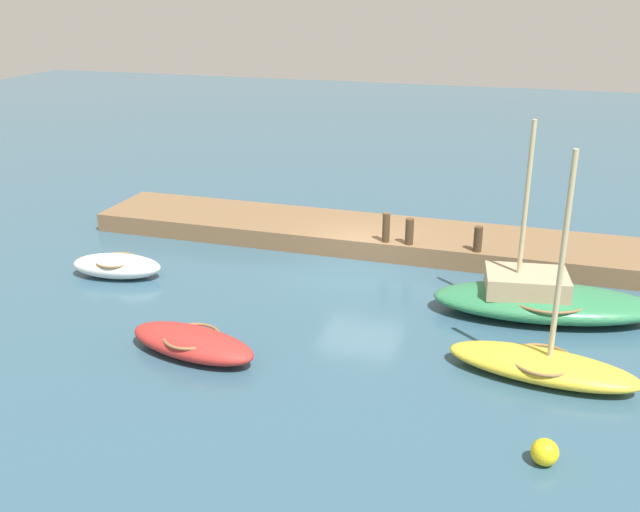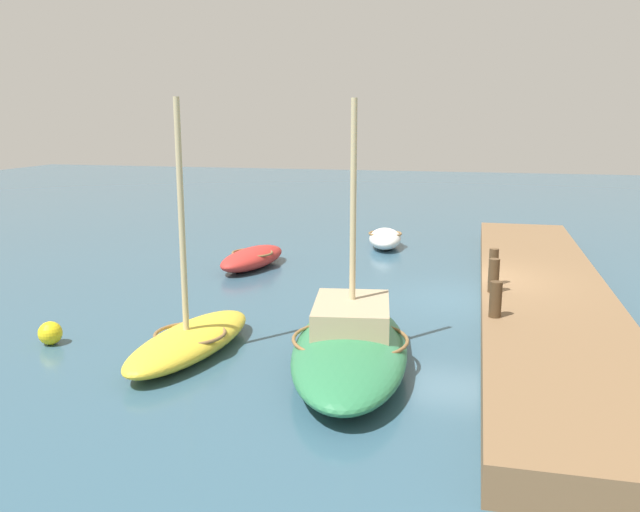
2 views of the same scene
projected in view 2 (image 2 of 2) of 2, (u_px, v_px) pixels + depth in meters
name	position (u px, v px, depth m)	size (l,w,h in m)	color
ground_plane	(466.00, 300.00, 17.21)	(84.00, 84.00, 0.00)	#33566B
dock_platform	(543.00, 294.00, 16.71)	(19.09, 3.05, 0.60)	brown
rowboat_yellow	(190.00, 338.00, 13.23)	(4.22, 1.88, 5.07)	gold
dinghy_white	(385.00, 238.00, 24.12)	(2.79, 1.51, 0.67)	white
sailboat_green	(350.00, 343.00, 12.56)	(5.91, 2.94, 5.05)	#2D7A4C
rowboat_red	(252.00, 258.00, 20.88)	(3.45, 1.81, 0.63)	#B72D28
mooring_post_west	(496.00, 299.00, 13.69)	(0.25, 0.25, 0.76)	#47331E
mooring_post_mid_west	(494.00, 276.00, 15.63)	(0.25, 0.25, 0.81)	#47331E
mooring_post_mid_east	(493.00, 267.00, 16.31)	(0.23, 0.23, 0.92)	#47331E
marker_buoy	(50.00, 333.00, 13.84)	(0.50, 0.50, 0.50)	yellow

